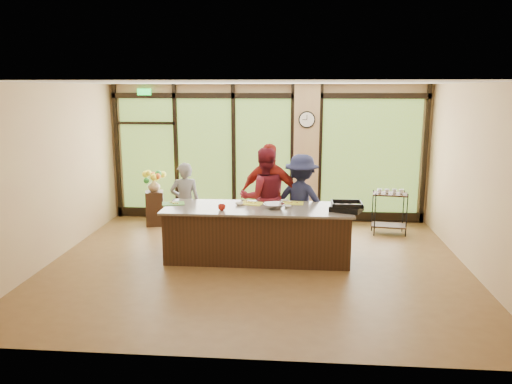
% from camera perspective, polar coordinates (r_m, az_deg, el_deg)
% --- Properties ---
extents(floor, '(7.00, 7.00, 0.00)m').
position_cam_1_polar(floor, '(8.50, 0.03, -8.27)').
color(floor, brown).
rests_on(floor, ground).
extents(ceiling, '(7.00, 7.00, 0.00)m').
position_cam_1_polar(ceiling, '(7.98, 0.03, 12.39)').
color(ceiling, white).
rests_on(ceiling, back_wall).
extents(back_wall, '(7.00, 0.00, 7.00)m').
position_cam_1_polar(back_wall, '(11.07, 1.32, 4.46)').
color(back_wall, tan).
rests_on(back_wall, floor).
extents(left_wall, '(0.00, 6.00, 6.00)m').
position_cam_1_polar(left_wall, '(9.09, -22.54, 1.93)').
color(left_wall, tan).
rests_on(left_wall, floor).
extents(right_wall, '(0.00, 6.00, 6.00)m').
position_cam_1_polar(right_wall, '(8.57, 24.07, 1.24)').
color(right_wall, tan).
rests_on(right_wall, floor).
extents(window_wall, '(6.90, 0.12, 3.00)m').
position_cam_1_polar(window_wall, '(11.03, 2.16, 3.88)').
color(window_wall, tan).
rests_on(window_wall, floor).
extents(island_base, '(3.10, 1.00, 0.88)m').
position_cam_1_polar(island_base, '(8.65, 0.20, -4.84)').
color(island_base, black).
rests_on(island_base, floor).
extents(countertop, '(3.20, 1.10, 0.04)m').
position_cam_1_polar(countertop, '(8.53, 0.20, -1.88)').
color(countertop, slate).
rests_on(countertop, island_base).
extents(wall_clock, '(0.36, 0.04, 0.36)m').
position_cam_1_polar(wall_clock, '(10.85, 5.83, 8.23)').
color(wall_clock, black).
rests_on(wall_clock, window_wall).
extents(cook_left, '(0.64, 0.50, 1.55)m').
position_cam_1_polar(cook_left, '(9.57, -8.09, -1.23)').
color(cook_left, gray).
rests_on(cook_left, floor).
extents(cook_midleft, '(1.05, 0.91, 1.86)m').
position_cam_1_polar(cook_midleft, '(9.21, 0.93, -0.66)').
color(cook_midleft, maroon).
rests_on(cook_midleft, floor).
extents(cook_midright, '(1.19, 0.64, 1.93)m').
position_cam_1_polar(cook_midright, '(9.26, 1.60, -0.38)').
color(cook_midright, maroon).
rests_on(cook_midright, floor).
extents(cook_right, '(1.28, 1.03, 1.74)m').
position_cam_1_polar(cook_right, '(9.24, 5.20, -1.05)').
color(cook_right, '#1B1E3C').
rests_on(cook_right, floor).
extents(roasting_pan, '(0.60, 0.54, 0.09)m').
position_cam_1_polar(roasting_pan, '(8.39, 10.31, -1.86)').
color(roasting_pan, black).
rests_on(roasting_pan, countertop).
extents(mixing_bowl, '(0.45, 0.45, 0.09)m').
position_cam_1_polar(mixing_bowl, '(8.44, 2.05, -1.59)').
color(mixing_bowl, silver).
rests_on(mixing_bowl, countertop).
extents(cutting_board_left, '(0.45, 0.38, 0.01)m').
position_cam_1_polar(cutting_board_left, '(8.89, -9.42, -1.31)').
color(cutting_board_left, '#44822F').
rests_on(cutting_board_left, countertop).
extents(cutting_board_center, '(0.45, 0.38, 0.01)m').
position_cam_1_polar(cutting_board_center, '(8.78, -0.50, -1.31)').
color(cutting_board_center, yellow).
rests_on(cutting_board_center, countertop).
extents(cutting_board_right, '(0.37, 0.28, 0.01)m').
position_cam_1_polar(cutting_board_right, '(8.83, 4.25, -1.27)').
color(cutting_board_right, yellow).
rests_on(cutting_board_right, countertop).
extents(prep_bowl_near, '(0.19, 0.19, 0.04)m').
position_cam_1_polar(prep_bowl_near, '(8.67, -1.92, -1.36)').
color(prep_bowl_near, white).
rests_on(prep_bowl_near, countertop).
extents(prep_bowl_mid, '(0.16, 0.16, 0.04)m').
position_cam_1_polar(prep_bowl_mid, '(8.52, 3.66, -1.65)').
color(prep_bowl_mid, white).
rests_on(prep_bowl_mid, countertop).
extents(prep_bowl_far, '(0.16, 0.16, 0.03)m').
position_cam_1_polar(prep_bowl_far, '(8.95, 3.31, -0.99)').
color(prep_bowl_far, white).
rests_on(prep_bowl_far, countertop).
extents(red_ramekin, '(0.15, 0.15, 0.10)m').
position_cam_1_polar(red_ramekin, '(8.32, -3.94, -1.76)').
color(red_ramekin, '#A91B10').
rests_on(red_ramekin, countertop).
extents(flower_stand, '(0.45, 0.45, 0.74)m').
position_cam_1_polar(flower_stand, '(10.98, -11.49, -1.83)').
color(flower_stand, black).
rests_on(flower_stand, floor).
extents(flower_vase, '(0.27, 0.27, 0.27)m').
position_cam_1_polar(flower_vase, '(10.87, -11.60, 0.77)').
color(flower_vase, '#8E704D').
rests_on(flower_vase, flower_stand).
extents(bar_cart, '(0.73, 0.48, 0.93)m').
position_cam_1_polar(bar_cart, '(10.43, 15.02, -1.67)').
color(bar_cart, black).
rests_on(bar_cart, floor).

